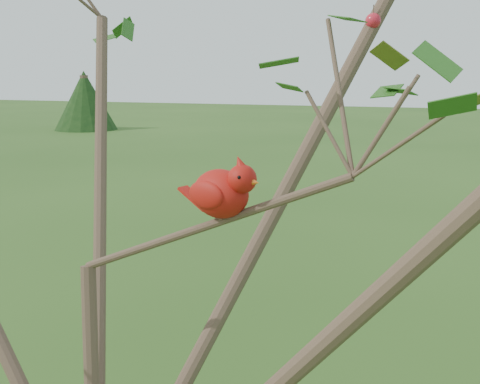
% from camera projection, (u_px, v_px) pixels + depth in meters
% --- Properties ---
extents(crabapple_tree, '(2.35, 2.05, 2.95)m').
position_uv_depth(crabapple_tree, '(82.00, 207.00, 1.20)').
color(crabapple_tree, '#453125').
rests_on(crabapple_tree, ground).
extents(cardinal, '(0.20, 0.13, 0.14)m').
position_uv_depth(cardinal, '(223.00, 192.00, 1.20)').
color(cardinal, red).
rests_on(cardinal, ground).
extents(distant_trees, '(42.19, 12.19, 3.27)m').
position_uv_depth(distant_trees, '(286.00, 95.00, 23.27)').
color(distant_trees, '#453125').
rests_on(distant_trees, ground).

